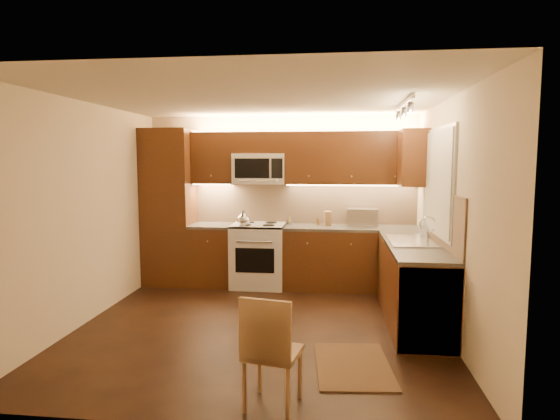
# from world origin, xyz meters

# --- Properties ---
(floor) EXTENTS (4.00, 4.00, 0.01)m
(floor) POSITION_xyz_m (0.00, 0.00, 0.00)
(floor) COLOR black
(floor) RESTS_ON ground
(ceiling) EXTENTS (4.00, 4.00, 0.01)m
(ceiling) POSITION_xyz_m (0.00, 0.00, 2.50)
(ceiling) COLOR beige
(ceiling) RESTS_ON ground
(wall_back) EXTENTS (4.00, 0.01, 2.50)m
(wall_back) POSITION_xyz_m (0.00, 2.00, 1.25)
(wall_back) COLOR beige
(wall_back) RESTS_ON ground
(wall_front) EXTENTS (4.00, 0.01, 2.50)m
(wall_front) POSITION_xyz_m (0.00, -2.00, 1.25)
(wall_front) COLOR beige
(wall_front) RESTS_ON ground
(wall_left) EXTENTS (0.01, 4.00, 2.50)m
(wall_left) POSITION_xyz_m (-2.00, 0.00, 1.25)
(wall_left) COLOR beige
(wall_left) RESTS_ON ground
(wall_right) EXTENTS (0.01, 4.00, 2.50)m
(wall_right) POSITION_xyz_m (2.00, 0.00, 1.25)
(wall_right) COLOR beige
(wall_right) RESTS_ON ground
(pantry) EXTENTS (0.70, 0.60, 2.30)m
(pantry) POSITION_xyz_m (-1.65, 1.70, 1.15)
(pantry) COLOR #3E220D
(pantry) RESTS_ON floor
(base_cab_back_left) EXTENTS (0.62, 0.60, 0.86)m
(base_cab_back_left) POSITION_xyz_m (-0.99, 1.70, 0.43)
(base_cab_back_left) COLOR #3E220D
(base_cab_back_left) RESTS_ON floor
(counter_back_left) EXTENTS (0.62, 0.60, 0.04)m
(counter_back_left) POSITION_xyz_m (-0.99, 1.70, 0.88)
(counter_back_left) COLOR #32302E
(counter_back_left) RESTS_ON base_cab_back_left
(base_cab_back_right) EXTENTS (1.92, 0.60, 0.86)m
(base_cab_back_right) POSITION_xyz_m (1.04, 1.70, 0.43)
(base_cab_back_right) COLOR #3E220D
(base_cab_back_right) RESTS_ON floor
(counter_back_right) EXTENTS (1.92, 0.60, 0.04)m
(counter_back_right) POSITION_xyz_m (1.04, 1.70, 0.88)
(counter_back_right) COLOR #32302E
(counter_back_right) RESTS_ON base_cab_back_right
(base_cab_right) EXTENTS (0.60, 2.00, 0.86)m
(base_cab_right) POSITION_xyz_m (1.70, 0.40, 0.43)
(base_cab_right) COLOR #3E220D
(base_cab_right) RESTS_ON floor
(counter_right) EXTENTS (0.60, 2.00, 0.04)m
(counter_right) POSITION_xyz_m (1.70, 0.40, 0.88)
(counter_right) COLOR #32302E
(counter_right) RESTS_ON base_cab_right
(dishwasher) EXTENTS (0.58, 0.60, 0.84)m
(dishwasher) POSITION_xyz_m (1.70, -0.30, 0.43)
(dishwasher) COLOR silver
(dishwasher) RESTS_ON floor
(backsplash_back) EXTENTS (3.30, 0.02, 0.60)m
(backsplash_back) POSITION_xyz_m (0.35, 1.99, 1.20)
(backsplash_back) COLOR tan
(backsplash_back) RESTS_ON wall_back
(backsplash_right) EXTENTS (0.02, 2.00, 0.60)m
(backsplash_right) POSITION_xyz_m (1.99, 0.40, 1.20)
(backsplash_right) COLOR tan
(backsplash_right) RESTS_ON wall_right
(upper_cab_back_left) EXTENTS (0.62, 0.35, 0.75)m
(upper_cab_back_left) POSITION_xyz_m (-0.99, 1.82, 1.88)
(upper_cab_back_left) COLOR #3E220D
(upper_cab_back_left) RESTS_ON wall_back
(upper_cab_back_right) EXTENTS (1.92, 0.35, 0.75)m
(upper_cab_back_right) POSITION_xyz_m (1.04, 1.82, 1.88)
(upper_cab_back_right) COLOR #3E220D
(upper_cab_back_right) RESTS_ON wall_back
(upper_cab_bridge) EXTENTS (0.76, 0.35, 0.31)m
(upper_cab_bridge) POSITION_xyz_m (-0.30, 1.82, 2.09)
(upper_cab_bridge) COLOR #3E220D
(upper_cab_bridge) RESTS_ON wall_back
(upper_cab_right_corner) EXTENTS (0.35, 0.50, 0.75)m
(upper_cab_right_corner) POSITION_xyz_m (1.82, 1.40, 1.88)
(upper_cab_right_corner) COLOR #3E220D
(upper_cab_right_corner) RESTS_ON wall_right
(stove) EXTENTS (0.76, 0.65, 0.92)m
(stove) POSITION_xyz_m (-0.30, 1.68, 0.46)
(stove) COLOR silver
(stove) RESTS_ON floor
(microwave) EXTENTS (0.76, 0.38, 0.44)m
(microwave) POSITION_xyz_m (-0.30, 1.81, 1.72)
(microwave) COLOR silver
(microwave) RESTS_ON wall_back
(window_frame) EXTENTS (0.03, 1.44, 1.24)m
(window_frame) POSITION_xyz_m (1.99, 0.55, 1.60)
(window_frame) COLOR silver
(window_frame) RESTS_ON wall_right
(window_blinds) EXTENTS (0.02, 1.36, 1.16)m
(window_blinds) POSITION_xyz_m (1.97, 0.55, 1.60)
(window_blinds) COLOR silver
(window_blinds) RESTS_ON wall_right
(sink) EXTENTS (0.52, 0.86, 0.15)m
(sink) POSITION_xyz_m (1.70, 0.55, 0.98)
(sink) COLOR silver
(sink) RESTS_ON counter_right
(faucet) EXTENTS (0.20, 0.04, 0.30)m
(faucet) POSITION_xyz_m (1.88, 0.55, 1.05)
(faucet) COLOR silver
(faucet) RESTS_ON counter_right
(track_light_bar) EXTENTS (0.04, 1.20, 0.03)m
(track_light_bar) POSITION_xyz_m (1.55, 0.40, 2.46)
(track_light_bar) COLOR silver
(track_light_bar) RESTS_ON ceiling
(kettle) EXTENTS (0.21, 0.21, 0.22)m
(kettle) POSITION_xyz_m (-0.48, 1.46, 1.03)
(kettle) COLOR silver
(kettle) RESTS_ON stove
(toaster_oven) EXTENTS (0.45, 0.35, 0.26)m
(toaster_oven) POSITION_xyz_m (1.20, 1.78, 1.03)
(toaster_oven) COLOR silver
(toaster_oven) RESTS_ON counter_back_right
(knife_block) EXTENTS (0.11, 0.16, 0.21)m
(knife_block) POSITION_xyz_m (0.70, 1.77, 1.00)
(knife_block) COLOR olive
(knife_block) RESTS_ON counter_back_right
(spice_jar_a) EXTENTS (0.05, 0.05, 0.10)m
(spice_jar_a) POSITION_xyz_m (0.14, 1.94, 0.95)
(spice_jar_a) COLOR silver
(spice_jar_a) RESTS_ON counter_back_right
(spice_jar_b) EXTENTS (0.05, 0.05, 0.09)m
(spice_jar_b) POSITION_xyz_m (0.56, 1.83, 0.95)
(spice_jar_b) COLOR brown
(spice_jar_b) RESTS_ON counter_back_right
(spice_jar_c) EXTENTS (0.04, 0.04, 0.11)m
(spice_jar_c) POSITION_xyz_m (0.17, 1.83, 0.95)
(spice_jar_c) COLOR silver
(spice_jar_c) RESTS_ON counter_back_right
(spice_jar_d) EXTENTS (0.05, 0.05, 0.11)m
(spice_jar_d) POSITION_xyz_m (0.14, 1.92, 0.95)
(spice_jar_d) COLOR #AF8F34
(spice_jar_d) RESTS_ON counter_back_right
(soap_bottle) EXTENTS (0.10, 0.10, 0.22)m
(soap_bottle) POSITION_xyz_m (1.93, 1.03, 1.01)
(soap_bottle) COLOR silver
(soap_bottle) RESTS_ON counter_right
(rug) EXTENTS (0.74, 1.04, 0.01)m
(rug) POSITION_xyz_m (0.98, -0.90, 0.01)
(rug) COLOR black
(rug) RESTS_ON floor
(dining_chair) EXTENTS (0.45, 0.45, 0.87)m
(dining_chair) POSITION_xyz_m (0.36, -1.65, 0.44)
(dining_chair) COLOR olive
(dining_chair) RESTS_ON floor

